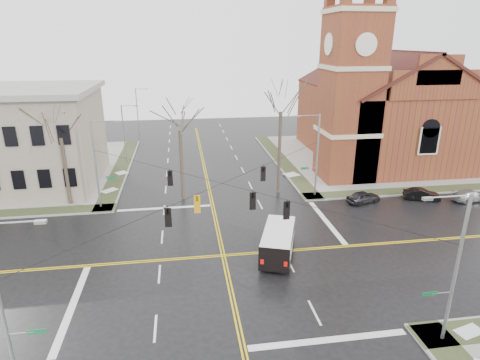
{
  "coord_description": "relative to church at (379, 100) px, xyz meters",
  "views": [
    {
      "loc": [
        -2.86,
        -28.41,
        16.48
      ],
      "look_at": [
        2.26,
        6.0,
        4.27
      ],
      "focal_mm": 30.0,
      "sensor_mm": 36.0,
      "label": 1
    }
  ],
  "objects": [
    {
      "name": "parked_car_b",
      "position": [
        -2.15,
        -16.07,
        -7.82
      ],
      "size": [
        3.97,
        2.5,
        1.23
      ],
      "primitive_type": "imported",
      "rotation": [
        0.0,
        0.0,
        1.23
      ],
      "color": "black",
      "rests_on": "ground"
    },
    {
      "name": "signal_pole_se",
      "position": [
        -13.44,
        -36.28,
        -3.48
      ],
      "size": [
        2.75,
        0.22,
        9.0
      ],
      "color": "gray",
      "rests_on": "ground"
    },
    {
      "name": "signal_pole_nw",
      "position": [
        -36.09,
        -13.28,
        -3.48
      ],
      "size": [
        2.75,
        0.22,
        9.0
      ],
      "color": "gray",
      "rests_on": "ground"
    },
    {
      "name": "streetlight_north_b",
      "position": [
        -35.42,
        23.22,
        -3.97
      ],
      "size": [
        2.3,
        0.2,
        8.0
      ],
      "color": "gray",
      "rests_on": "ground"
    },
    {
      "name": "signal_pole_sw",
      "position": [
        -36.09,
        -36.28,
        -3.48
      ],
      "size": [
        2.75,
        0.22,
        9.0
      ],
      "color": "gray",
      "rests_on": "ground"
    },
    {
      "name": "church",
      "position": [
        0.0,
        0.0,
        0.0
      ],
      "size": [
        24.28,
        27.48,
        27.5
      ],
      "color": "brown",
      "rests_on": "ground"
    },
    {
      "name": "span_wires",
      "position": [
        -24.76,
        -24.78,
        -2.23
      ],
      "size": [
        23.02,
        23.02,
        0.03
      ],
      "color": "black",
      "rests_on": "ground"
    },
    {
      "name": "civic_building_a",
      "position": [
        -46.76,
        -4.78,
        -2.93
      ],
      "size": [
        18.0,
        14.0,
        11.0
      ],
      "primitive_type": "cube",
      "color": "gray",
      "rests_on": "ground"
    },
    {
      "name": "sidewalks",
      "position": [
        -24.76,
        -24.78,
        -8.36
      ],
      "size": [
        80.0,
        80.0,
        0.17
      ],
      "color": "gray",
      "rests_on": "ground"
    },
    {
      "name": "cargo_van",
      "position": [
        -20.35,
        -25.25,
        -7.1
      ],
      "size": [
        4.15,
        6.34,
        2.26
      ],
      "rotation": [
        0.0,
        0.0,
        -0.34
      ],
      "color": "white",
      "rests_on": "ground"
    },
    {
      "name": "tree_nw_far",
      "position": [
        -39.57,
        -11.89,
        -0.75
      ],
      "size": [
        4.0,
        4.0,
        10.6
      ],
      "color": "#392F24",
      "rests_on": "ground"
    },
    {
      "name": "parked_car_c",
      "position": [
        2.91,
        -17.08,
        -7.82
      ],
      "size": [
        4.41,
        2.27,
        1.22
      ],
      "primitive_type": "imported",
      "rotation": [
        0.0,
        0.0,
        1.71
      ],
      "color": "gray",
      "rests_on": "ground"
    },
    {
      "name": "streetlight_north_a",
      "position": [
        -35.42,
        3.22,
        -3.97
      ],
      "size": [
        2.3,
        0.2,
        8.0
      ],
      "color": "gray",
      "rests_on": "ground"
    },
    {
      "name": "road_markings",
      "position": [
        -24.76,
        -24.78,
        -8.43
      ],
      "size": [
        100.0,
        100.0,
        0.01
      ],
      "color": "gold",
      "rests_on": "ground"
    },
    {
      "name": "ground",
      "position": [
        -24.76,
        -24.78,
        -8.43
      ],
      "size": [
        120.0,
        120.0,
        0.0
      ],
      "primitive_type": "plane",
      "color": "black",
      "rests_on": "ground"
    },
    {
      "name": "parked_car_a",
      "position": [
        -8.76,
        -15.91,
        -7.8
      ],
      "size": [
        4.02,
        2.47,
        1.28
      ],
      "primitive_type": "imported",
      "rotation": [
        0.0,
        0.0,
        1.85
      ],
      "color": "black",
      "rests_on": "ground"
    },
    {
      "name": "tree_nw_near",
      "position": [
        -27.79,
        -12.0,
        -0.33
      ],
      "size": [
        4.0,
        4.0,
        11.2
      ],
      "color": "#392F24",
      "rests_on": "ground"
    },
    {
      "name": "signal_pole_ne",
      "position": [
        -13.44,
        -13.28,
        -3.48
      ],
      "size": [
        2.75,
        0.22,
        9.0
      ],
      "color": "gray",
      "rests_on": "ground"
    },
    {
      "name": "traffic_signals",
      "position": [
        -24.76,
        -25.45,
        -2.98
      ],
      "size": [
        8.21,
        8.26,
        1.3
      ],
      "color": "black",
      "rests_on": "ground"
    },
    {
      "name": "tree_ne",
      "position": [
        -17.03,
        -11.57,
        1.37
      ],
      "size": [
        4.0,
        4.0,
        13.58
      ],
      "color": "#392F24",
      "rests_on": "ground"
    }
  ]
}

